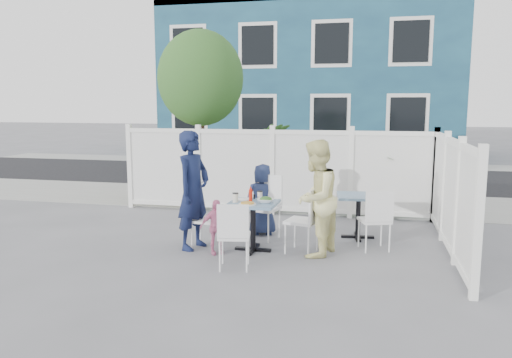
% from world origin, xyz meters
% --- Properties ---
extents(ground, '(80.00, 80.00, 0.00)m').
position_xyz_m(ground, '(0.00, 0.00, 0.00)').
color(ground, slate).
extents(near_sidewalk, '(24.00, 2.60, 0.01)m').
position_xyz_m(near_sidewalk, '(0.00, 3.80, 0.01)').
color(near_sidewalk, gray).
rests_on(near_sidewalk, ground).
extents(street, '(24.00, 5.00, 0.01)m').
position_xyz_m(street, '(0.00, 7.50, 0.00)').
color(street, black).
rests_on(street, ground).
extents(far_sidewalk, '(24.00, 1.60, 0.01)m').
position_xyz_m(far_sidewalk, '(0.00, 10.60, 0.01)').
color(far_sidewalk, gray).
rests_on(far_sidewalk, ground).
extents(building, '(11.00, 6.00, 6.00)m').
position_xyz_m(building, '(-0.50, 14.00, 3.00)').
color(building, navy).
rests_on(building, ground).
extents(fence_back, '(5.86, 0.08, 1.60)m').
position_xyz_m(fence_back, '(0.10, 2.40, 0.78)').
color(fence_back, white).
rests_on(fence_back, ground).
extents(fence_right, '(0.08, 3.66, 1.60)m').
position_xyz_m(fence_right, '(3.00, 0.60, 0.78)').
color(fence_right, white).
rests_on(fence_right, ground).
extents(tree, '(1.80, 1.62, 3.59)m').
position_xyz_m(tree, '(-1.60, 3.30, 2.59)').
color(tree, '#382316').
rests_on(tree, ground).
extents(utility_cabinet, '(0.76, 0.56, 1.37)m').
position_xyz_m(utility_cabinet, '(-2.01, 4.00, 0.68)').
color(utility_cabinet, gold).
rests_on(utility_cabinet, ground).
extents(potted_shrub_a, '(1.34, 1.34, 1.69)m').
position_xyz_m(potted_shrub_a, '(-0.07, 3.10, 0.85)').
color(potted_shrub_a, '#315522').
rests_on(potted_shrub_a, ground).
extents(potted_shrub_b, '(1.21, 1.38, 1.49)m').
position_xyz_m(potted_shrub_b, '(2.00, 3.00, 0.75)').
color(potted_shrub_b, '#315522').
rests_on(potted_shrub_b, ground).
extents(main_table, '(0.69, 0.69, 0.71)m').
position_xyz_m(main_table, '(0.28, 0.02, 0.55)').
color(main_table, '#405983').
rests_on(main_table, ground).
extents(spare_table, '(0.71, 0.71, 0.68)m').
position_xyz_m(spare_table, '(1.72, 1.04, 0.53)').
color(spare_table, '#405983').
rests_on(spare_table, ground).
extents(chair_left, '(0.39, 0.41, 0.84)m').
position_xyz_m(chair_left, '(-0.50, 0.04, 0.49)').
color(chair_left, white).
rests_on(chair_left, ground).
extents(chair_right, '(0.49, 0.50, 0.93)m').
position_xyz_m(chair_right, '(1.04, 0.08, 0.54)').
color(chair_right, white).
rests_on(chair_right, ground).
extents(chair_back, '(0.55, 0.54, 0.98)m').
position_xyz_m(chair_back, '(0.31, 0.77, 0.57)').
color(chair_back, white).
rests_on(chair_back, ground).
extents(chair_near, '(0.45, 0.44, 0.87)m').
position_xyz_m(chair_near, '(0.23, -0.84, 0.50)').
color(chair_near, white).
rests_on(chair_near, ground).
extents(chair_spare, '(0.51, 0.50, 0.88)m').
position_xyz_m(chair_spare, '(1.99, 0.39, 0.51)').
color(chair_spare, white).
rests_on(chair_spare, ground).
extents(man, '(0.56, 0.71, 1.71)m').
position_xyz_m(man, '(-0.59, -0.03, 0.85)').
color(man, '#121A3B').
rests_on(man, ground).
extents(woman, '(0.80, 0.92, 1.61)m').
position_xyz_m(woman, '(1.16, 0.01, 0.80)').
color(woman, '#E9DE51').
rests_on(woman, ground).
extents(boy, '(0.62, 0.46, 1.14)m').
position_xyz_m(boy, '(0.22, 0.94, 0.57)').
color(boy, '#1D274A').
rests_on(boy, ground).
extents(toddler, '(0.48, 0.40, 0.77)m').
position_xyz_m(toddler, '(-0.19, -0.23, 0.39)').
color(toddler, pink).
rests_on(toddler, ground).
extents(plate_main, '(0.24, 0.24, 0.02)m').
position_xyz_m(plate_main, '(0.25, -0.16, 0.71)').
color(plate_main, white).
rests_on(plate_main, main_table).
extents(plate_side, '(0.23, 0.23, 0.02)m').
position_xyz_m(plate_side, '(0.09, 0.14, 0.71)').
color(plate_side, white).
rests_on(plate_side, main_table).
extents(salad_bowl, '(0.24, 0.24, 0.06)m').
position_xyz_m(salad_bowl, '(0.46, 0.04, 0.74)').
color(salad_bowl, white).
rests_on(salad_bowl, main_table).
extents(coffee_cup_a, '(0.08, 0.08, 0.12)m').
position_xyz_m(coffee_cup_a, '(0.04, -0.04, 0.77)').
color(coffee_cup_a, beige).
rests_on(coffee_cup_a, main_table).
extents(coffee_cup_b, '(0.07, 0.07, 0.11)m').
position_xyz_m(coffee_cup_b, '(0.33, 0.27, 0.76)').
color(coffee_cup_b, beige).
rests_on(coffee_cup_b, main_table).
extents(ketchup_bottle, '(0.05, 0.05, 0.17)m').
position_xyz_m(ketchup_bottle, '(0.24, 0.07, 0.79)').
color(ketchup_bottle, red).
rests_on(ketchup_bottle, main_table).
extents(salt_shaker, '(0.03, 0.03, 0.07)m').
position_xyz_m(salt_shaker, '(0.17, 0.28, 0.74)').
color(salt_shaker, white).
rests_on(salt_shaker, main_table).
extents(pepper_shaker, '(0.03, 0.03, 0.07)m').
position_xyz_m(pepper_shaker, '(0.24, 0.28, 0.74)').
color(pepper_shaker, black).
rests_on(pepper_shaker, main_table).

